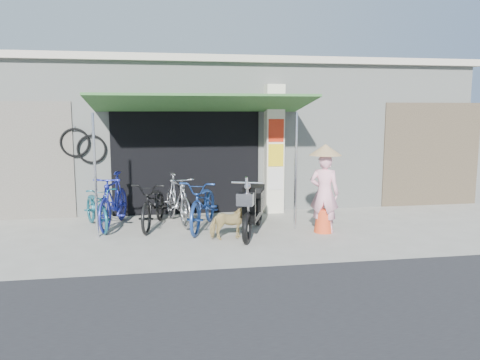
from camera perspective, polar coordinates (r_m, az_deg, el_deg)
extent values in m
plane|color=#9C988D|center=(8.78, 2.39, -7.37)|extent=(80.00, 80.00, 0.00)
cube|color=#A9AEA6|center=(13.50, -2.05, 5.65)|extent=(12.00, 5.00, 3.50)
cube|color=beige|center=(13.54, -2.09, 13.41)|extent=(12.30, 5.30, 0.16)
cube|color=black|center=(10.92, -6.56, 2.35)|extent=(3.40, 0.06, 2.50)
cube|color=black|center=(11.02, -6.51, -1.27)|extent=(3.06, 0.04, 1.10)
torus|color=black|center=(10.95, -17.64, 3.61)|extent=(0.65, 0.05, 0.65)
cylinder|color=silver|center=(10.95, -17.70, 5.28)|extent=(0.02, 0.02, 0.12)
torus|color=black|center=(11.00, -19.48, 4.33)|extent=(0.65, 0.05, 0.65)
cylinder|color=silver|center=(11.00, -19.55, 5.99)|extent=(0.02, 0.02, 0.12)
cube|color=beige|center=(11.07, 4.13, 3.76)|extent=(0.42, 0.42, 3.00)
cube|color=red|center=(10.83, 4.43, 6.04)|extent=(0.36, 0.02, 0.52)
cube|color=gold|center=(10.86, 4.40, 3.04)|extent=(0.36, 0.02, 0.52)
cube|color=beige|center=(10.93, 4.37, 0.11)|extent=(0.36, 0.02, 0.50)
cube|color=#2B5928|center=(9.96, -4.66, 9.30)|extent=(4.60, 1.88, 0.35)
cylinder|color=silver|center=(9.18, -17.23, 0.47)|extent=(0.05, 0.05, 2.36)
cylinder|color=silver|center=(9.48, 6.83, 1.02)|extent=(0.05, 0.05, 2.36)
cube|color=brown|center=(12.83, 22.31, 2.89)|extent=(2.60, 0.06, 2.60)
cube|color=#6B665B|center=(11.38, -26.05, 2.06)|extent=(2.60, 0.06, 2.60)
imported|color=#155161|center=(10.00, -17.04, -3.19)|extent=(1.14, 1.78, 0.88)
imported|color=#222A9E|center=(10.02, -15.16, -2.39)|extent=(0.89, 1.94, 1.13)
imported|color=black|center=(9.81, -10.45, -2.91)|extent=(1.02, 1.95, 0.97)
imported|color=#9F9FA4|center=(10.06, -7.64, -2.29)|extent=(0.93, 1.86, 1.07)
imported|color=navy|center=(9.54, -4.45, -2.93)|extent=(1.26, 2.09, 1.04)
imported|color=tan|center=(8.77, -1.21, -5.24)|extent=(0.81, 0.49, 0.64)
torus|color=black|center=(8.48, 0.83, -5.91)|extent=(0.29, 0.58, 0.58)
torus|color=black|center=(9.85, 2.26, -3.91)|extent=(0.29, 0.58, 0.58)
cube|color=black|center=(9.14, 1.61, -4.33)|extent=(0.59, 1.06, 0.11)
cube|color=black|center=(9.46, 1.98, -2.41)|extent=(0.48, 0.66, 0.37)
cube|color=black|center=(9.42, 1.99, -1.03)|extent=(0.46, 0.66, 0.10)
cube|color=black|center=(8.60, 1.09, -3.04)|extent=(0.26, 0.19, 0.61)
cylinder|color=silver|center=(8.34, 0.89, -0.33)|extent=(0.55, 0.23, 0.04)
cube|color=silver|center=(8.20, 0.64, -2.36)|extent=(0.34, 0.30, 0.22)
imported|color=#F2A3B6|center=(9.35, 10.24, -1.58)|extent=(0.68, 0.61, 1.57)
cone|color=#DA441E|center=(9.46, 10.16, -4.91)|extent=(0.38, 0.38, 0.46)
cone|color=tan|center=(9.25, 10.38, 3.66)|extent=(0.64, 0.64, 0.22)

